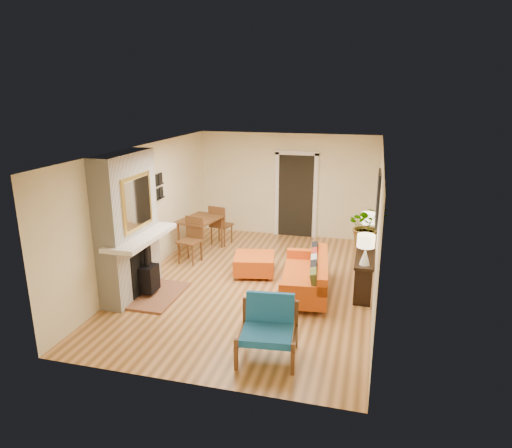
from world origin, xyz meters
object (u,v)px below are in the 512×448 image
object	(u,v)px
sofa	(309,276)
dining_table	(203,225)
lamp_near	(366,246)
ottoman	(254,263)
lamp_far	(368,223)
blue_chair	(268,324)
console_table	(365,258)
houseplant	(367,226)

from	to	relation	value
sofa	dining_table	bearing A→B (deg)	149.25
sofa	lamp_near	world-z (taller)	lamp_near
ottoman	lamp_far	world-z (taller)	lamp_far
blue_chair	dining_table	xyz separation A→B (m)	(-2.41, 3.75, 0.19)
ottoman	lamp_far	bearing A→B (deg)	17.58
ottoman	dining_table	distance (m)	1.81
lamp_near	lamp_far	distance (m)	1.48
console_table	dining_table	bearing A→B (deg)	164.06
console_table	lamp_near	xyz separation A→B (m)	(0.00, -0.73, 0.49)
sofa	lamp_far	world-z (taller)	lamp_far
blue_chair	lamp_far	size ratio (longest dim) A/B	1.65
ottoman	houseplant	size ratio (longest dim) A/B	1.16
sofa	blue_chair	bearing A→B (deg)	-96.74
console_table	houseplant	size ratio (longest dim) A/B	2.29
sofa	lamp_far	distance (m)	1.78
dining_table	console_table	bearing A→B (deg)	-15.94
lamp_near	lamp_far	world-z (taller)	same
sofa	lamp_near	distance (m)	1.24
lamp_far	sofa	bearing A→B (deg)	-126.90
dining_table	houseplant	xyz separation A→B (m)	(3.63, -0.76, 0.49)
blue_chair	lamp_near	xyz separation A→B (m)	(1.23, 1.99, 0.61)
console_table	houseplant	bearing A→B (deg)	92.04
blue_chair	houseplant	world-z (taller)	houseplant
ottoman	console_table	size ratio (longest dim) A/B	0.51
dining_table	lamp_far	xyz separation A→B (m)	(3.64, -0.29, 0.42)
dining_table	lamp_near	bearing A→B (deg)	-25.86
sofa	dining_table	xyz separation A→B (m)	(-2.67, 1.59, 0.32)
blue_chair	lamp_far	distance (m)	3.72
console_table	lamp_far	bearing A→B (deg)	90.00
sofa	console_table	bearing A→B (deg)	29.28
ottoman	dining_table	size ratio (longest dim) A/B	0.50
houseplant	ottoman	bearing A→B (deg)	-174.23
console_table	blue_chair	bearing A→B (deg)	-114.42
lamp_near	lamp_far	size ratio (longest dim) A/B	1.00
dining_table	houseplant	world-z (taller)	houseplant
lamp_far	houseplant	size ratio (longest dim) A/B	0.67
blue_chair	console_table	distance (m)	2.98
ottoman	houseplant	distance (m)	2.35
console_table	lamp_near	bearing A→B (deg)	-90.00
lamp_far	houseplant	world-z (taller)	houseplant
dining_table	sofa	bearing A→B (deg)	-30.75
houseplant	lamp_near	bearing A→B (deg)	-89.43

